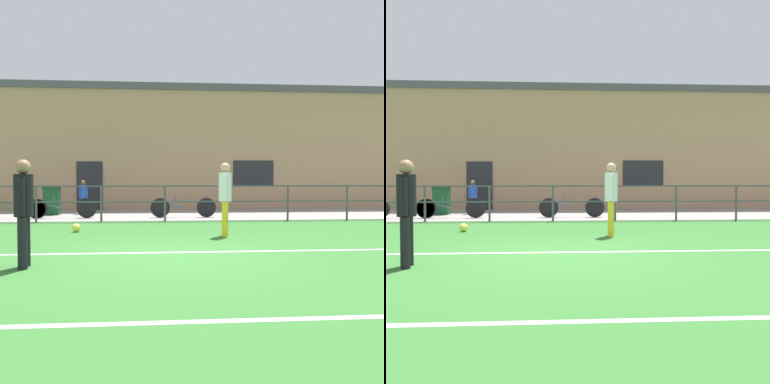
# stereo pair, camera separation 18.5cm
# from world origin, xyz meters

# --- Properties ---
(ground) EXTENTS (60.00, 44.00, 0.04)m
(ground) POSITION_xyz_m (0.00, 0.00, -0.02)
(ground) COLOR #33702D
(field_line_touchline) EXTENTS (36.00, 0.11, 0.00)m
(field_line_touchline) POSITION_xyz_m (0.00, 0.26, 0.00)
(field_line_touchline) COLOR white
(field_line_touchline) RESTS_ON ground
(field_line_hash) EXTENTS (36.00, 0.11, 0.00)m
(field_line_hash) POSITION_xyz_m (0.00, -3.58, 0.00)
(field_line_hash) COLOR white
(field_line_hash) RESTS_ON ground
(pavement_strip) EXTENTS (48.00, 5.00, 0.02)m
(pavement_strip) POSITION_xyz_m (0.00, 8.50, 0.01)
(pavement_strip) COLOR gray
(pavement_strip) RESTS_ON ground
(perimeter_fence) EXTENTS (36.07, 0.07, 1.15)m
(perimeter_fence) POSITION_xyz_m (0.00, 6.00, 0.75)
(perimeter_fence) COLOR #474C51
(perimeter_fence) RESTS_ON ground
(clubhouse_facade) EXTENTS (28.00, 2.56, 5.51)m
(clubhouse_facade) POSITION_xyz_m (0.00, 12.20, 2.77)
(clubhouse_facade) COLOR tan
(clubhouse_facade) RESTS_ON ground
(player_goalkeeper) EXTENTS (0.29, 0.45, 1.65)m
(player_goalkeeper) POSITION_xyz_m (-2.28, -0.90, 0.94)
(player_goalkeeper) COLOR black
(player_goalkeeper) RESTS_ON ground
(player_striker) EXTENTS (0.31, 0.47, 1.74)m
(player_striker) POSITION_xyz_m (1.36, 2.43, 0.99)
(player_striker) COLOR gold
(player_striker) RESTS_ON ground
(soccer_ball_spare) EXTENTS (0.22, 0.22, 0.22)m
(soccer_ball_spare) POSITION_xyz_m (-2.31, 3.49, 0.11)
(soccer_ball_spare) COLOR #E5E04C
(soccer_ball_spare) RESTS_ON ground
(spectator_child) EXTENTS (0.34, 0.23, 1.29)m
(spectator_child) POSITION_xyz_m (-3.05, 8.90, 0.75)
(spectator_child) COLOR #232D4C
(spectator_child) RESTS_ON pavement_strip
(bicycle_parked_0) EXTENTS (2.31, 0.04, 0.76)m
(bicycle_parked_0) POSITION_xyz_m (-3.47, 7.20, 0.37)
(bicycle_parked_0) COLOR black
(bicycle_parked_0) RESTS_ON pavement_strip
(bicycle_parked_1) EXTENTS (2.28, 0.04, 0.77)m
(bicycle_parked_1) POSITION_xyz_m (0.66, 7.20, 0.37)
(bicycle_parked_1) COLOR black
(bicycle_parked_1) RESTS_ON pavement_strip
(bicycle_parked_2) EXTENTS (2.14, 0.04, 0.74)m
(bicycle_parked_2) POSITION_xyz_m (-5.09, 7.20, 0.36)
(bicycle_parked_2) COLOR black
(bicycle_parked_2) RESTS_ON pavement_strip
(trash_bin_0) EXTENTS (0.59, 0.50, 1.05)m
(trash_bin_0) POSITION_xyz_m (-4.15, 8.66, 0.55)
(trash_bin_0) COLOR #194C28
(trash_bin_0) RESTS_ON pavement_strip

